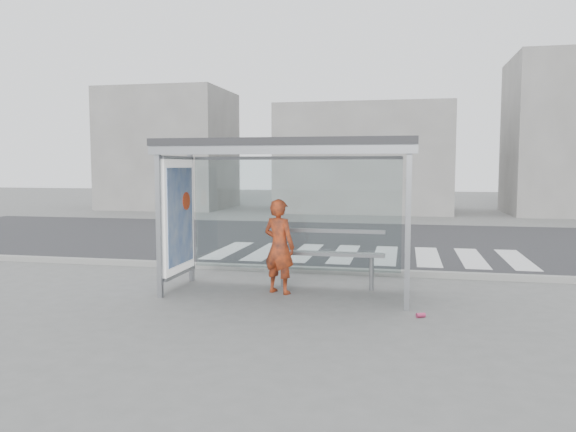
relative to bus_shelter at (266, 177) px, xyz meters
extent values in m
plane|color=#5F5F5D|center=(0.37, -0.06, -1.98)|extent=(80.00, 80.00, 0.00)
cube|color=#262629|center=(0.37, 6.94, -1.98)|extent=(30.00, 10.00, 0.01)
cube|color=gray|center=(0.37, 1.89, -1.92)|extent=(30.00, 0.18, 0.12)
cube|color=silver|center=(-2.13, 4.44, -1.98)|extent=(0.55, 3.00, 0.00)
cube|color=silver|center=(-1.13, 4.44, -1.98)|extent=(0.55, 3.00, 0.00)
cube|color=silver|center=(-0.13, 4.44, -1.98)|extent=(0.55, 3.00, 0.00)
cube|color=silver|center=(0.87, 4.44, -1.98)|extent=(0.55, 3.00, 0.00)
cube|color=silver|center=(1.87, 4.44, -1.98)|extent=(0.55, 3.00, 0.00)
cube|color=silver|center=(2.87, 4.44, -1.98)|extent=(0.55, 3.00, 0.00)
cube|color=silver|center=(3.87, 4.44, -1.98)|extent=(0.55, 3.00, 0.00)
cube|color=silver|center=(4.87, 4.44, -1.98)|extent=(0.55, 3.00, 0.00)
cube|color=gray|center=(-1.63, -0.76, -0.73)|extent=(0.08, 0.08, 2.50)
cube|color=gray|center=(2.37, -0.76, -0.73)|extent=(0.08, 0.08, 2.50)
cube|color=gray|center=(-1.63, 0.64, -0.73)|extent=(0.08, 0.08, 2.50)
cube|color=gray|center=(2.37, 0.64, -0.73)|extent=(0.08, 0.08, 2.50)
cube|color=#2D2D30|center=(0.37, -0.06, 0.58)|extent=(4.25, 1.65, 0.12)
cube|color=gray|center=(0.37, -0.82, 0.47)|extent=(4.25, 0.06, 0.18)
cube|color=white|center=(0.37, 0.64, -0.68)|extent=(3.80, 0.02, 2.00)
cube|color=white|center=(-1.63, -0.06, -0.68)|extent=(0.15, 1.25, 2.00)
cube|color=#3465BE|center=(-1.54, -0.06, -0.68)|extent=(0.01, 1.10, 1.70)
cylinder|color=#E73F14|center=(-1.53, 0.19, -0.43)|extent=(0.02, 0.32, 0.32)
cube|color=white|center=(2.37, -0.06, -0.68)|extent=(0.03, 1.25, 2.00)
cube|color=beige|center=(2.34, -0.01, -0.58)|extent=(0.03, 0.86, 1.16)
cube|color=slate|center=(-9.63, 17.94, 1.02)|extent=(6.00, 5.00, 6.00)
cube|color=slate|center=(0.37, 17.94, 0.52)|extent=(8.00, 5.00, 5.00)
cube|color=slate|center=(9.37, 17.94, 1.52)|extent=(5.00, 5.00, 7.00)
imported|color=orange|center=(0.23, -0.04, -1.17)|extent=(0.69, 0.58, 1.62)
cube|color=slate|center=(0.97, 0.51, -1.36)|extent=(2.04, 0.25, 0.06)
cylinder|color=slate|center=(0.18, 0.51, -1.69)|extent=(0.08, 0.08, 0.60)
cylinder|color=slate|center=(1.77, 0.51, -1.69)|extent=(0.08, 0.08, 0.60)
cube|color=slate|center=(0.97, 0.60, -0.96)|extent=(2.04, 0.04, 0.07)
cylinder|color=#D03D6D|center=(2.57, -1.14, -1.95)|extent=(0.15, 0.12, 0.07)
camera|label=1|loc=(2.33, -9.28, 0.20)|focal=35.00mm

